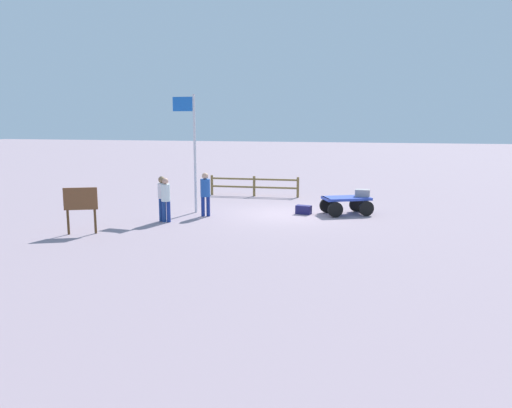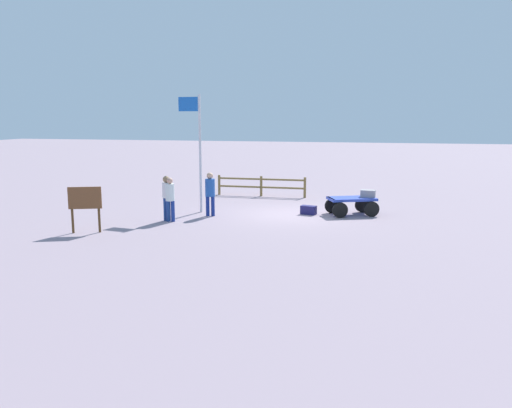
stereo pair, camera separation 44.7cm
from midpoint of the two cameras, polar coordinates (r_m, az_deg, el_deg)
The scene contains 10 objects.
ground_plane at distance 20.09m, azimuth 4.55°, elevation -1.13°, with size 120.00×120.00×0.00m, color gray.
luggage_cart at distance 20.14m, azimuth 11.23°, elevation 0.10°, with size 2.12×1.73×0.69m.
suitcase_dark at distance 20.33m, azimuth 13.04°, elevation 1.15°, with size 0.58×0.40×0.28m.
suitcase_grey at distance 20.06m, azimuth 6.53°, elevation -0.68°, with size 0.64×0.42×0.34m.
worker_lead at distance 19.53m, azimuth -4.51°, elevation 1.52°, with size 0.46×0.46×1.68m.
worker_trailing at distance 18.68m, azimuth -8.92°, elevation 0.85°, with size 0.36×0.36×1.61m.
worker_supervisor at distance 18.76m, azimuth -9.30°, elevation 0.98°, with size 0.42×0.42×1.66m.
flagpole at distance 20.28m, azimuth -5.93°, elevation 6.83°, with size 0.93×0.12×4.64m.
signboard at distance 17.46m, azimuth -17.89°, elevation 0.21°, with size 1.01×0.45×1.52m.
wooden_fence at distance 24.52m, azimuth 1.11°, elevation 2.20°, with size 4.35×0.18×0.97m.
Camera 2 is at (-3.47, 19.42, 3.74)m, focal length 35.76 mm.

